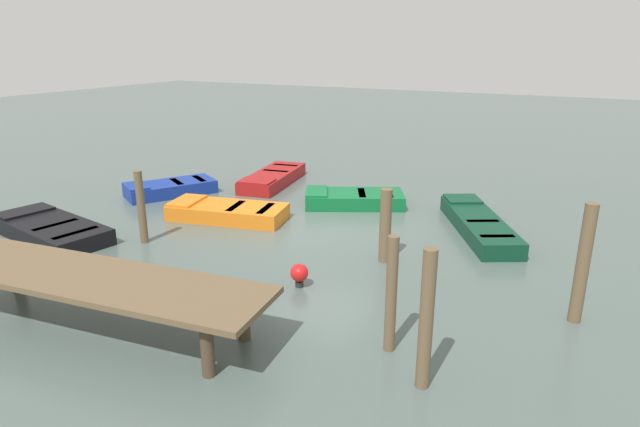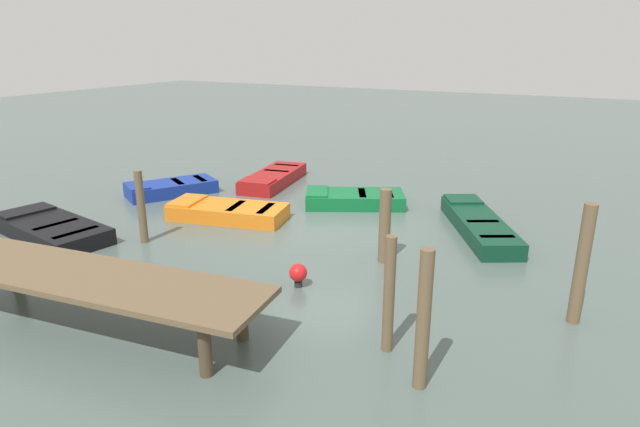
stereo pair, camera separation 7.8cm
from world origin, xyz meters
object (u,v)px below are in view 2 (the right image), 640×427
object	(u,v)px
mooring_piling_near_right	(423,321)
rowboat_blue	(171,188)
rowboat_red	(273,178)
mooring_piling_far_right	(141,207)
mooring_piling_center	(389,295)
rowboat_black	(51,229)
rowboat_dark_green	(478,224)
mooring_piling_near_left	(385,226)
mooring_piling_far_left	(582,265)
dock_segment	(93,281)
rowboat_orange	(227,211)
marker_buoy	(298,273)
rowboat_green	(354,199)

from	to	relation	value
mooring_piling_near_right	rowboat_blue	bearing A→B (deg)	-30.80
rowboat_blue	rowboat_red	size ratio (longest dim) A/B	0.82
mooring_piling_far_right	mooring_piling_center	xyz separation A→B (m)	(-6.91, 1.77, 0.07)
rowboat_black	mooring_piling_far_right	world-z (taller)	mooring_piling_far_right
rowboat_dark_green	mooring_piling_far_right	distance (m)	8.34
mooring_piling_near_left	rowboat_black	bearing A→B (deg)	16.72
rowboat_blue	mooring_piling_far_left	bearing A→B (deg)	106.70
dock_segment	mooring_piling_near_right	bearing A→B (deg)	-176.76
rowboat_dark_green	mooring_piling_far_right	bearing A→B (deg)	94.27
rowboat_orange	marker_buoy	xyz separation A→B (m)	(-3.83, 2.80, 0.07)
mooring_piling_far_right	mooring_piling_center	world-z (taller)	mooring_piling_center
dock_segment	rowboat_green	size ratio (longest dim) A/B	2.01
rowboat_orange	mooring_piling_far_right	bearing A→B (deg)	61.33
mooring_piling_near_right	marker_buoy	bearing A→B (deg)	-32.90
rowboat_orange	mooring_piling_near_right	xyz separation A→B (m)	(-6.95, 4.82, 0.83)
mooring_piling_far_left	mooring_piling_near_right	size ratio (longest dim) A/B	1.03
rowboat_blue	mooring_piling_far_right	size ratio (longest dim) A/B	1.66
rowboat_red	marker_buoy	world-z (taller)	marker_buoy
dock_segment	rowboat_dark_green	size ratio (longest dim) A/B	1.60
rowboat_red	mooring_piling_near_right	distance (m)	11.65
rowboat_blue	marker_buoy	distance (m)	7.96
rowboat_red	mooring_piling_near_right	xyz separation A→B (m)	(-7.84, 8.58, 0.83)
rowboat_blue	mooring_piling_near_left	size ratio (longest dim) A/B	1.78
rowboat_dark_green	mooring_piling_near_left	distance (m)	3.31
dock_segment	rowboat_black	bearing A→B (deg)	-35.49
rowboat_dark_green	marker_buoy	xyz separation A→B (m)	(2.47, 4.91, 0.07)
rowboat_dark_green	mooring_piling_near_right	distance (m)	7.00
mooring_piling_near_left	rowboat_orange	bearing A→B (deg)	-9.44
rowboat_green	rowboat_blue	xyz separation A→B (m)	(5.64, 1.57, 0.00)
rowboat_red	rowboat_green	bearing A→B (deg)	63.66
rowboat_orange	marker_buoy	distance (m)	4.75
dock_segment	rowboat_green	distance (m)	8.54
rowboat_blue	rowboat_black	bearing A→B (deg)	31.70
mooring_piling_far_left	mooring_piling_near_left	distance (m)	4.03
dock_segment	marker_buoy	world-z (taller)	dock_segment
rowboat_dark_green	rowboat_red	xyz separation A→B (m)	(7.20, -1.65, 0.00)
mooring_piling_center	marker_buoy	distance (m)	2.80
rowboat_black	mooring_piling_far_right	bearing A→B (deg)	-149.99
rowboat_orange	rowboat_blue	xyz separation A→B (m)	(3.08, -1.16, 0.00)
mooring_piling_center	mooring_piling_far_left	world-z (taller)	mooring_piling_far_left
mooring_piling_far_right	dock_segment	bearing A→B (deg)	124.29
mooring_piling_center	mooring_piling_near_left	world-z (taller)	mooring_piling_center
dock_segment	mooring_piling_near_right	size ratio (longest dim) A/B	3.03
rowboat_blue	rowboat_orange	bearing A→B (deg)	100.12
rowboat_dark_green	rowboat_orange	bearing A→B (deg)	80.21
mooring_piling_near_right	marker_buoy	distance (m)	3.79
rowboat_orange	mooring_piling_near_right	world-z (taller)	mooring_piling_near_right
rowboat_red	rowboat_dark_green	bearing A→B (deg)	67.36
rowboat_orange	rowboat_green	xyz separation A→B (m)	(-2.57, -2.73, 0.00)
rowboat_black	rowboat_green	distance (m)	8.11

